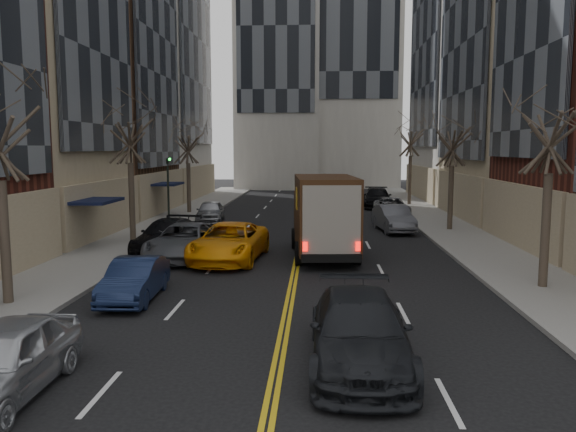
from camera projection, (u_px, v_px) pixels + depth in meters
name	position (u px, v px, depth m)	size (l,w,h in m)	color
sidewalk_left	(165.00, 224.00, 36.48)	(4.00, 66.00, 0.15)	slate
sidewalk_right	(445.00, 226.00, 35.54)	(4.00, 66.00, 0.15)	slate
streetwall_right	(544.00, 0.00, 38.49)	(12.26, 49.00, 34.00)	#4C301E
tree_lf_mid	(129.00, 116.00, 28.75)	(3.20, 3.20, 8.91)	#382D23
tree_lf_far	(188.00, 134.00, 41.70)	(3.20, 3.20, 8.12)	#382D23
tree_rt_near	(553.00, 104.00, 18.92)	(3.20, 3.20, 8.71)	#382D23
tree_rt_mid	(453.00, 127.00, 32.83)	(3.20, 3.20, 8.32)	#382D23
tree_rt_far	(411.00, 127.00, 47.63)	(3.20, 3.20, 9.11)	#382D23
traffic_signal	(168.00, 187.00, 31.11)	(0.29, 0.26, 4.70)	black
ups_truck	(324.00, 216.00, 25.53)	(3.20, 6.96, 3.71)	black
observer_sedan	(359.00, 331.00, 12.84)	(2.30, 5.53, 1.60)	black
taxi	(229.00, 242.00, 24.78)	(2.75, 5.96, 1.66)	orange
pedestrian	(321.00, 236.00, 26.03)	(0.66, 0.43, 1.80)	black
parked_lf_a	(2.00, 360.00, 11.19)	(1.79, 4.45, 1.51)	#B6B9BF
parked_lf_b	(135.00, 280.00, 18.41)	(1.43, 4.11, 1.35)	#121C38
parked_lf_c	(185.00, 241.00, 25.37)	(2.58, 5.60, 1.56)	#505259
parked_lf_d	(167.00, 236.00, 26.90)	(2.18, 5.35, 1.55)	black
parked_lf_e	(210.00, 211.00, 37.65)	(1.72, 4.27, 1.45)	#929499
parked_rt_a	(394.00, 218.00, 33.53)	(1.66, 4.75, 1.56)	#4E4F55
parked_rt_b	(392.00, 207.00, 40.82)	(2.26, 4.89, 1.36)	#95969C
parked_rt_c	(377.00, 198.00, 46.95)	(2.29, 5.64, 1.64)	black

